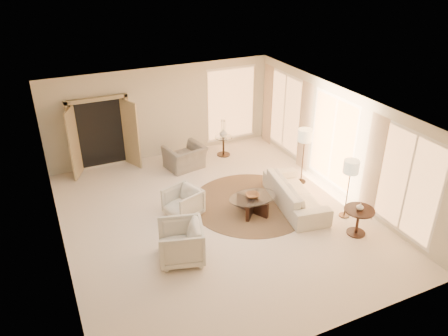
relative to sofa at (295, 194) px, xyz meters
name	(u,v)px	position (x,y,z in m)	size (l,w,h in m)	color
room	(216,167)	(-2.06, 0.30, 1.06)	(7.04, 8.04, 2.83)	silver
windows_right	(335,142)	(1.39, 0.40, 1.01)	(0.10, 6.40, 2.40)	#EAA25D
window_back_corner	(231,104)	(0.24, 4.25, 1.01)	(1.70, 0.10, 2.40)	#EAA25D
curtains_right	(313,132)	(1.34, 1.30, 0.96)	(0.06, 5.20, 2.60)	#C2AA8E
french_doors	(102,135)	(-3.96, 4.12, 0.73)	(1.95, 0.66, 2.16)	tan
area_rug	(251,203)	(-0.96, 0.55, -0.33)	(3.13, 3.13, 0.01)	#3C291A
sofa	(295,194)	(0.00, 0.00, 0.00)	(2.33, 0.91, 0.68)	beige
armchair_left	(183,201)	(-2.73, 0.77, 0.06)	(0.77, 0.72, 0.79)	beige
armchair_right	(181,241)	(-3.35, -0.81, 0.13)	(0.91, 0.85, 0.94)	beige
accent_chair	(185,154)	(-1.81, 3.14, 0.13)	(1.07, 0.70, 0.94)	gray
coffee_table	(252,203)	(-1.14, 0.16, -0.06)	(1.38, 1.38, 0.45)	black
end_table	(358,217)	(0.62, -1.63, 0.10)	(0.69, 0.69, 0.65)	black
side_table	(223,144)	(-0.40, 3.48, 0.04)	(0.54, 0.54, 0.62)	black
floor_lamp_near	(305,138)	(0.84, 0.96, 1.01)	(0.38, 0.38, 1.59)	black
floor_lamp_far	(351,169)	(0.84, -0.93, 0.95)	(0.37, 0.37, 1.51)	black
bowl	(253,195)	(-1.14, 0.16, 0.15)	(0.33, 0.33, 0.08)	brown
end_vase	(360,207)	(0.62, -1.63, 0.39)	(0.16, 0.16, 0.17)	white
side_vase	(223,133)	(-0.40, 3.48, 0.41)	(0.25, 0.25, 0.27)	white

